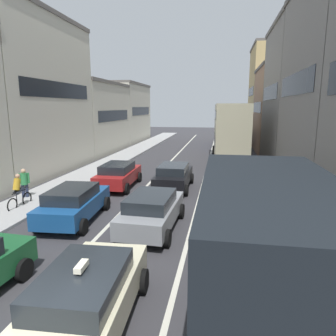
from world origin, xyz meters
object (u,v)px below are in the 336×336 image
sedan_right_lane_behind_truck (232,198)px  bus_far_queue_secondary (227,132)px  hatchback_centre_lane_third (174,176)px  bus_mid_queue_primary (230,130)px  sedan_centre_lane_second (152,210)px  cyclist_on_sidewalk (18,192)px  sedan_left_lane_third (118,175)px  taxi_centre_lane_front (86,297)px  pedestrian_far_sidewalk (24,182)px  removalist_box_truck (261,243)px  wagon_left_lane_second (74,203)px

sedan_right_lane_behind_truck → bus_far_queue_secondary: bearing=1.2°
hatchback_centre_lane_third → bus_mid_queue_primary: bus_mid_queue_primary is taller
sedan_centre_lane_second → cyclist_on_sidewalk: (-6.83, 1.33, 0.05)m
bus_far_queue_secondary → bus_mid_queue_primary: bearing=177.9°
sedan_right_lane_behind_truck → cyclist_on_sidewalk: 10.03m
hatchback_centre_lane_third → sedan_right_lane_behind_truck: size_ratio=0.99×
bus_mid_queue_primary → bus_far_queue_secondary: (-0.02, 11.59, -1.07)m
bus_mid_queue_primary → cyclist_on_sidewalk: (-10.09, -14.59, -1.98)m
hatchback_centre_lane_third → bus_far_queue_secondary: bus_far_queue_secondary is taller
bus_far_queue_secondary → sedan_left_lane_third: bearing=160.4°
bus_mid_queue_primary → sedan_right_lane_behind_truck: bearing=177.6°
taxi_centre_lane_front → bus_far_queue_secondary: size_ratio=0.41×
sedan_centre_lane_second → cyclist_on_sidewalk: 6.96m
taxi_centre_lane_front → hatchback_centre_lane_third: bearing=-2.9°
hatchback_centre_lane_third → cyclist_on_sidewalk: cyclist_on_sidewalk is taller
sedan_centre_lane_second → bus_far_queue_secondary: bearing=-4.6°
hatchback_centre_lane_third → sedan_right_lane_behind_truck: 5.20m
sedan_centre_lane_second → hatchback_centre_lane_third: size_ratio=1.01×
bus_far_queue_secondary → taxi_centre_lane_front: bearing=172.0°
sedan_left_lane_third → taxi_centre_lane_front: bearing=-165.5°
pedestrian_far_sidewalk → taxi_centre_lane_front: bearing=6.4°
sedan_left_lane_third → cyclist_on_sidewalk: (-3.34, -4.71, 0.05)m
removalist_box_truck → sedan_centre_lane_second: removalist_box_truck is taller
taxi_centre_lane_front → sedan_centre_lane_second: 5.75m
sedan_right_lane_behind_truck → cyclist_on_sidewalk: (-9.99, -0.93, 0.05)m
sedan_left_lane_third → bus_far_queue_secondary: size_ratio=0.41×
removalist_box_truck → bus_far_queue_secondary: size_ratio=0.73×
sedan_right_lane_behind_truck → pedestrian_far_sidewalk: 10.68m
bus_far_queue_secondary → pedestrian_far_sidewalk: bearing=154.3°
bus_mid_queue_primary → pedestrian_far_sidewalk: size_ratio=6.37×
wagon_left_lane_second → hatchback_centre_lane_third: 6.82m
taxi_centre_lane_front → bus_mid_queue_primary: 22.03m
wagon_left_lane_second → sedan_left_lane_third: same height
hatchback_centre_lane_third → cyclist_on_sidewalk: size_ratio=2.49×
sedan_centre_lane_second → pedestrian_far_sidewalk: (-7.51, 2.78, 0.15)m
cyclist_on_sidewalk → sedan_right_lane_behind_truck: bearing=-82.6°
taxi_centre_lane_front → cyclist_on_sidewalk: 9.75m
sedan_left_lane_third → bus_far_queue_secondary: bearing=-18.8°
removalist_box_truck → bus_mid_queue_primary: size_ratio=0.73×
sedan_right_lane_behind_truck → cyclist_on_sidewalk: size_ratio=2.51×
sedan_left_lane_third → cyclist_on_sidewalk: 5.77m
sedan_centre_lane_second → sedan_left_lane_third: bearing=32.1°
taxi_centre_lane_front → sedan_left_lane_third: bearing=13.1°
bus_mid_queue_primary → cyclist_on_sidewalk: size_ratio=6.11×
sedan_left_lane_third → cyclist_on_sidewalk: size_ratio=2.51×
hatchback_centre_lane_third → bus_mid_queue_primary: (3.38, 9.62, 2.03)m
sedan_right_lane_behind_truck → bus_mid_queue_primary: size_ratio=0.41×
sedan_centre_lane_second → bus_far_queue_secondary: size_ratio=0.41×
sedan_centre_lane_second → wagon_left_lane_second: bearing=86.0°
sedan_right_lane_behind_truck → bus_far_queue_secondary: (0.08, 25.25, 0.96)m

